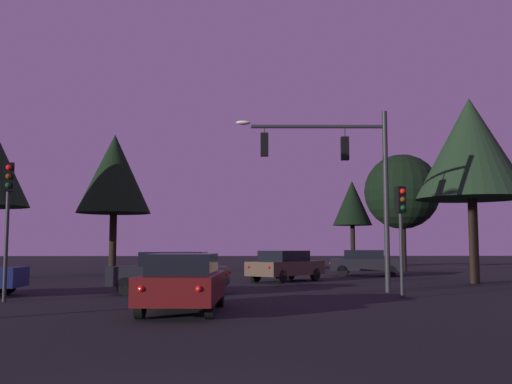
{
  "coord_description": "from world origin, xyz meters",
  "views": [
    {
      "loc": [
        0.65,
        -5.64,
        1.69
      ],
      "look_at": [
        1.51,
        16.67,
        3.79
      ],
      "focal_mm": 41.22,
      "sensor_mm": 36.0,
      "label": 1
    }
  ],
  "objects_px": {
    "car_nearside_lane": "(184,281)",
    "tree_right_cluster": "(402,192)",
    "tree_center_horizon": "(352,204)",
    "car_parked_lot": "(366,262)",
    "traffic_signal_mast_arm": "(344,168)",
    "tree_behind_sign": "(470,148)",
    "traffic_light_corner_right": "(401,218)",
    "traffic_light_corner_left": "(8,203)",
    "car_crossing_left": "(171,272)",
    "tree_left_far": "(114,174)",
    "car_far_lane": "(286,265)"
  },
  "relations": [
    {
      "from": "traffic_light_corner_right",
      "to": "tree_behind_sign",
      "type": "bearing_deg",
      "value": 53.51
    },
    {
      "from": "traffic_light_corner_left",
      "to": "car_nearside_lane",
      "type": "bearing_deg",
      "value": -28.1
    },
    {
      "from": "traffic_signal_mast_arm",
      "to": "tree_behind_sign",
      "type": "height_order",
      "value": "tree_behind_sign"
    },
    {
      "from": "traffic_light_corner_right",
      "to": "car_parked_lot",
      "type": "height_order",
      "value": "traffic_light_corner_right"
    },
    {
      "from": "car_crossing_left",
      "to": "tree_right_cluster",
      "type": "distance_m",
      "value": 24.22
    },
    {
      "from": "traffic_signal_mast_arm",
      "to": "car_parked_lot",
      "type": "relative_size",
      "value": 1.53
    },
    {
      "from": "traffic_signal_mast_arm",
      "to": "car_crossing_left",
      "type": "distance_m",
      "value": 7.6
    },
    {
      "from": "car_parked_lot",
      "to": "tree_right_cluster",
      "type": "bearing_deg",
      "value": 56.47
    },
    {
      "from": "tree_behind_sign",
      "to": "tree_left_far",
      "type": "bearing_deg",
      "value": 150.54
    },
    {
      "from": "car_parked_lot",
      "to": "tree_left_far",
      "type": "bearing_deg",
      "value": 168.54
    },
    {
      "from": "traffic_light_corner_right",
      "to": "tree_behind_sign",
      "type": "distance_m",
      "value": 10.12
    },
    {
      "from": "car_parked_lot",
      "to": "tree_center_horizon",
      "type": "relative_size",
      "value": 0.66
    },
    {
      "from": "car_parked_lot",
      "to": "tree_center_horizon",
      "type": "xyz_separation_m",
      "value": [
        1.37,
        10.57,
        4.28
      ]
    },
    {
      "from": "tree_right_cluster",
      "to": "tree_behind_sign",
      "type": "bearing_deg",
      "value": -92.57
    },
    {
      "from": "tree_behind_sign",
      "to": "tree_right_cluster",
      "type": "xyz_separation_m",
      "value": [
        0.61,
        13.55,
        -0.79
      ]
    },
    {
      "from": "traffic_light_corner_left",
      "to": "traffic_light_corner_right",
      "type": "relative_size",
      "value": 1.16
    },
    {
      "from": "car_parked_lot",
      "to": "car_far_lane",
      "type": "bearing_deg",
      "value": -133.99
    },
    {
      "from": "tree_right_cluster",
      "to": "car_nearside_lane",
      "type": "bearing_deg",
      "value": -117.62
    },
    {
      "from": "traffic_light_corner_right",
      "to": "tree_center_horizon",
      "type": "bearing_deg",
      "value": 82.02
    },
    {
      "from": "tree_center_horizon",
      "to": "tree_behind_sign",
      "type": "bearing_deg",
      "value": -83.68
    },
    {
      "from": "traffic_light_corner_left",
      "to": "traffic_light_corner_right",
      "type": "distance_m",
      "value": 12.77
    },
    {
      "from": "car_far_lane",
      "to": "tree_behind_sign",
      "type": "height_order",
      "value": "tree_behind_sign"
    },
    {
      "from": "car_far_lane",
      "to": "car_parked_lot",
      "type": "distance_m",
      "value": 7.61
    },
    {
      "from": "traffic_light_corner_left",
      "to": "tree_left_far",
      "type": "bearing_deg",
      "value": 91.77
    },
    {
      "from": "car_parked_lot",
      "to": "tree_right_cluster",
      "type": "distance_m",
      "value": 8.65
    },
    {
      "from": "traffic_light_corner_right",
      "to": "car_parked_lot",
      "type": "relative_size",
      "value": 0.82
    },
    {
      "from": "car_crossing_left",
      "to": "tree_behind_sign",
      "type": "distance_m",
      "value": 15.64
    },
    {
      "from": "tree_center_horizon",
      "to": "car_parked_lot",
      "type": "bearing_deg",
      "value": -97.38
    },
    {
      "from": "car_nearside_lane",
      "to": "car_parked_lot",
      "type": "relative_size",
      "value": 1.02
    },
    {
      "from": "traffic_light_corner_right",
      "to": "car_parked_lot",
      "type": "distance_m",
      "value": 15.4
    },
    {
      "from": "car_nearside_lane",
      "to": "tree_right_cluster",
      "type": "xyz_separation_m",
      "value": [
        13.15,
        25.13,
        4.77
      ]
    },
    {
      "from": "car_nearside_lane",
      "to": "tree_right_cluster",
      "type": "distance_m",
      "value": 28.76
    },
    {
      "from": "car_far_lane",
      "to": "tree_right_cluster",
      "type": "bearing_deg",
      "value": 51.1
    },
    {
      "from": "car_nearside_lane",
      "to": "tree_left_far",
      "type": "relative_size",
      "value": 0.51
    },
    {
      "from": "traffic_light_corner_left",
      "to": "car_parked_lot",
      "type": "distance_m",
      "value": 22.04
    },
    {
      "from": "traffic_signal_mast_arm",
      "to": "tree_right_cluster",
      "type": "height_order",
      "value": "tree_right_cluster"
    },
    {
      "from": "traffic_light_corner_left",
      "to": "car_far_lane",
      "type": "xyz_separation_m",
      "value": [
        9.68,
        10.55,
        -2.29
      ]
    },
    {
      "from": "tree_center_horizon",
      "to": "tree_right_cluster",
      "type": "height_order",
      "value": "tree_right_cluster"
    },
    {
      "from": "car_nearside_lane",
      "to": "car_crossing_left",
      "type": "relative_size",
      "value": 1.05
    },
    {
      "from": "traffic_light_corner_left",
      "to": "tree_left_far",
      "type": "height_order",
      "value": "tree_left_far"
    },
    {
      "from": "traffic_light_corner_left",
      "to": "tree_right_cluster",
      "type": "height_order",
      "value": "tree_right_cluster"
    },
    {
      "from": "traffic_light_corner_right",
      "to": "car_crossing_left",
      "type": "height_order",
      "value": "traffic_light_corner_right"
    },
    {
      "from": "tree_behind_sign",
      "to": "car_far_lane",
      "type": "bearing_deg",
      "value": 166.59
    },
    {
      "from": "tree_behind_sign",
      "to": "tree_left_far",
      "type": "xyz_separation_m",
      "value": [
        -18.93,
        10.69,
        0.02
      ]
    },
    {
      "from": "car_crossing_left",
      "to": "traffic_light_corner_right",
      "type": "bearing_deg",
      "value": -14.47
    },
    {
      "from": "tree_left_far",
      "to": "tree_center_horizon",
      "type": "relative_size",
      "value": 1.31
    },
    {
      "from": "traffic_light_corner_right",
      "to": "car_parked_lot",
      "type": "bearing_deg",
      "value": 81.61
    },
    {
      "from": "traffic_light_corner_right",
      "to": "tree_left_far",
      "type": "relative_size",
      "value": 0.42
    },
    {
      "from": "traffic_signal_mast_arm",
      "to": "car_parked_lot",
      "type": "height_order",
      "value": "traffic_signal_mast_arm"
    },
    {
      "from": "traffic_signal_mast_arm",
      "to": "traffic_light_corner_left",
      "type": "height_order",
      "value": "traffic_signal_mast_arm"
    }
  ]
}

